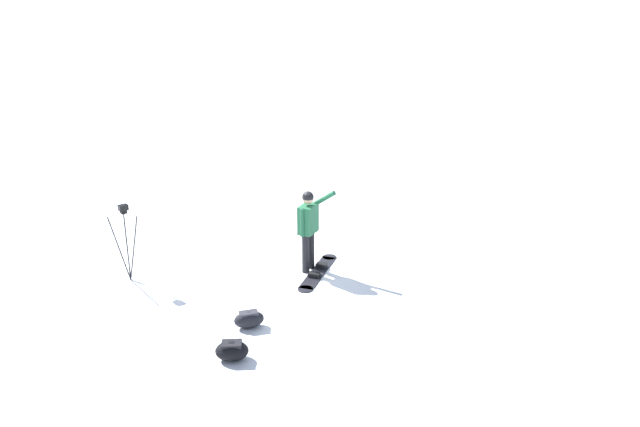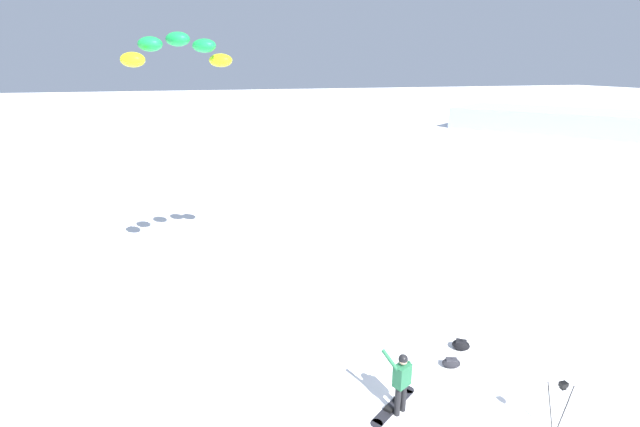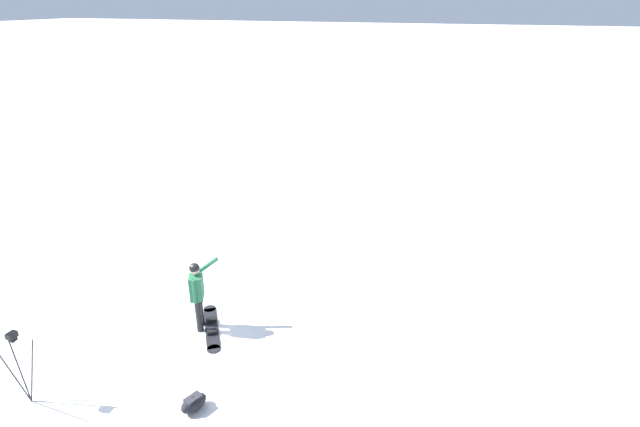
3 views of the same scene
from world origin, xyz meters
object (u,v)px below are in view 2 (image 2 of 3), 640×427
snowboarder (402,378)px  traction_kite (179,50)px  camera_tripod (561,399)px  gear_bag_small (451,363)px  gear_bag_large (461,345)px  snowboard (393,405)px

snowboarder → traction_kite: traction_kite is taller
camera_tripod → gear_bag_small: (-2.84, -0.82, -0.90)m
gear_bag_large → gear_bag_small: (0.66, -0.71, -0.01)m
snowboarder → gear_bag_small: snowboarder is taller
snowboard → gear_bag_large: (-1.60, 2.85, 0.13)m
traction_kite → camera_tripod: (9.82, 7.22, -7.24)m
gear_bag_large → gear_bag_small: gear_bag_large is taller
camera_tripod → gear_bag_large: bearing=-178.2°
snowboard → traction_kite: bearing=-151.7°
gear_bag_large → traction_kite: bearing=-131.6°
snowboarder → snowboard: bearing=-166.2°
traction_kite → camera_tripod: 14.18m
snowboarder → gear_bag_small: (-1.16, 2.08, -0.81)m
gear_bag_small → camera_tripod: bearing=16.1°
gear_bag_large → camera_tripod: 3.62m
snowboarder → gear_bag_large: (-1.82, 2.79, -0.80)m
snowboard → camera_tripod: 3.66m
traction_kite → gear_bag_large: size_ratio=6.08×
traction_kite → gear_bag_large: traction_kite is taller
snowboard → gear_bag_small: gear_bag_small is taller
snowboard → camera_tripod: (1.90, 2.95, 1.03)m
snowboarder → snowboard: size_ratio=1.07×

